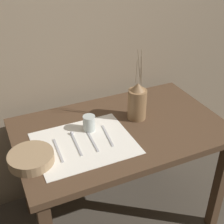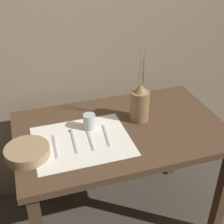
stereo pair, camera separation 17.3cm
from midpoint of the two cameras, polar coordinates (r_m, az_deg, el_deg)
ground_plane at (r=2.33m, az=3.60°, el=-18.67°), size 12.00×12.00×0.00m
stone_wall_back at (r=2.04m, az=-0.31°, el=14.80°), size 7.00×0.06×2.40m
wooden_table at (r=1.87m, az=4.27°, el=-5.67°), size 1.22×0.75×0.76m
linen_cloth at (r=1.70m, az=-2.63°, el=-5.44°), size 0.52×0.43×0.00m
pitcher_with_flowers at (r=1.84m, az=7.79°, el=1.44°), size 0.11×0.11×0.44m
wooden_bowl at (r=1.62m, az=-12.32°, el=-7.27°), size 0.23×0.23×0.05m
glass_tumbler_near at (r=1.77m, az=-1.39°, el=-1.86°), size 0.07×0.07×0.09m
fork_outer at (r=1.67m, az=-7.47°, el=-6.31°), size 0.02×0.20×0.00m
spoon_inner at (r=1.74m, az=-4.43°, el=-4.33°), size 0.03×0.22×0.02m
fork_inner at (r=1.71m, az=-1.14°, el=-5.06°), size 0.03×0.20×0.00m
knife_center at (r=1.74m, az=1.77°, el=-4.35°), size 0.04×0.20×0.00m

